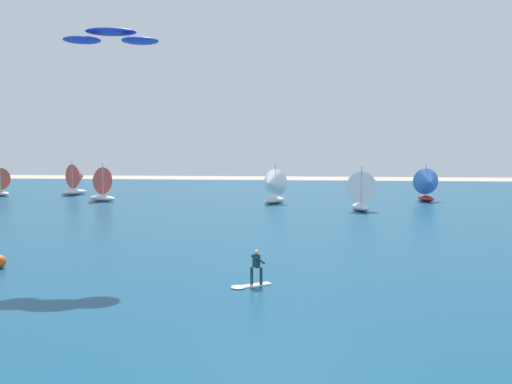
{
  "coord_description": "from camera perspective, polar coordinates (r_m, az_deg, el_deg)",
  "views": [
    {
      "loc": [
        2.44,
        -3.52,
        6.44
      ],
      "look_at": [
        0.09,
        21.23,
        4.25
      ],
      "focal_mm": 35.47,
      "sensor_mm": 36.0,
      "label": 1
    }
  ],
  "objects": [
    {
      "name": "sailboat_heeled_over",
      "position": [
        52.42,
        11.55,
        0.21
      ],
      "size": [
        3.41,
        3.93,
        4.45
      ],
      "color": "silver",
      "rests_on": "ocean"
    },
    {
      "name": "sailboat_far_right",
      "position": [
        62.73,
        18.81,
        0.79
      ],
      "size": [
        3.31,
        3.83,
        4.37
      ],
      "color": "maroon",
      "rests_on": "ocean"
    },
    {
      "name": "sailboat_anchored_offshore",
      "position": [
        62.94,
        -17.36,
        0.91
      ],
      "size": [
        4.03,
        3.59,
        4.53
      ],
      "color": "silver",
      "rests_on": "ocean"
    },
    {
      "name": "kitesurfer",
      "position": [
        23.47,
        -0.38,
        -9.12
      ],
      "size": [
        1.95,
        1.54,
        1.67
      ],
      "color": "white",
      "rests_on": "ocean"
    },
    {
      "name": "kite",
      "position": [
        29.81,
        -16.03,
        16.46
      ],
      "size": [
        5.33,
        2.42,
        0.78
      ],
      "color": "#1E33B2"
    },
    {
      "name": "ocean",
      "position": [
        54.25,
        2.81,
        -1.75
      ],
      "size": [
        160.0,
        90.0,
        0.1
      ],
      "primitive_type": "cube",
      "color": "navy",
      "rests_on": "ground"
    },
    {
      "name": "sailboat_center_horizon",
      "position": [
        57.23,
        1.83,
        0.69
      ],
      "size": [
        3.55,
        3.97,
        4.42
      ],
      "color": "silver",
      "rests_on": "ocean"
    },
    {
      "name": "sailboat_trailing",
      "position": [
        72.55,
        -19.51,
        1.39
      ],
      "size": [
        3.77,
        4.15,
        4.61
      ],
      "color": "white",
      "rests_on": "ocean"
    }
  ]
}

